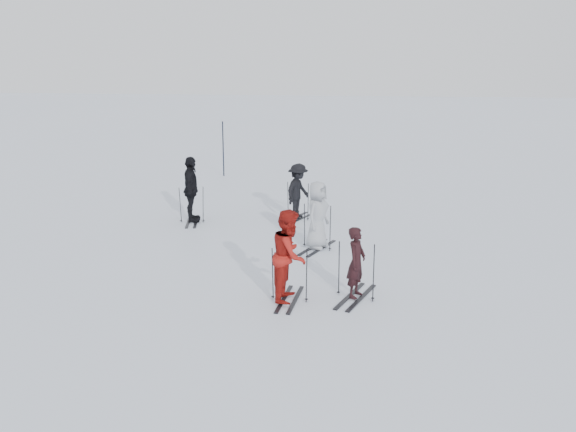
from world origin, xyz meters
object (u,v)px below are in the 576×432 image
object	(u,v)px
skier_near_dark	(356,264)
skier_red	(290,256)
skier_uphill_far	(298,192)
piste_marker	(223,149)
skier_uphill_left	(191,190)
skier_grey	(317,216)

from	to	relation	value
skier_near_dark	skier_red	bearing A→B (deg)	121.89
skier_uphill_far	piste_marker	size ratio (longest dim) A/B	0.75
skier_near_dark	skier_red	world-z (taller)	skier_red
piste_marker	skier_uphill_left	bearing A→B (deg)	-84.61
skier_uphill_left	skier_uphill_far	distance (m)	3.32
skier_red	skier_uphill_left	bearing A→B (deg)	36.71
skier_near_dark	skier_grey	bearing A→B (deg)	36.87
skier_uphill_far	piste_marker	xyz separation A→B (m)	(-3.90, 6.59, 0.29)
skier_near_dark	piste_marker	xyz separation A→B (m)	(-5.89, 13.07, 0.38)
piste_marker	skier_uphill_far	bearing A→B (deg)	-59.35
skier_near_dark	skier_uphill_far	distance (m)	6.77
skier_near_dark	piste_marker	size ratio (longest dim) A/B	0.67
skier_red	piste_marker	world-z (taller)	piste_marker
skier_red	skier_uphill_left	xyz separation A→B (m)	(-3.80, 5.95, 0.03)
skier_uphill_far	piste_marker	bearing A→B (deg)	53.93
skier_near_dark	skier_red	xyz separation A→B (m)	(-1.39, -0.33, 0.21)
skier_near_dark	piste_marker	bearing A→B (deg)	42.99
skier_grey	skier_uphill_left	size ratio (longest dim) A/B	0.90
skier_red	skier_uphill_far	size ratio (longest dim) A/B	1.14
skier_uphill_left	skier_uphill_far	xyz separation A→B (m)	(3.20, 0.85, -0.14)
skier_red	skier_uphill_far	distance (m)	6.83
skier_near_dark	skier_uphill_left	size ratio (longest dim) A/B	0.77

